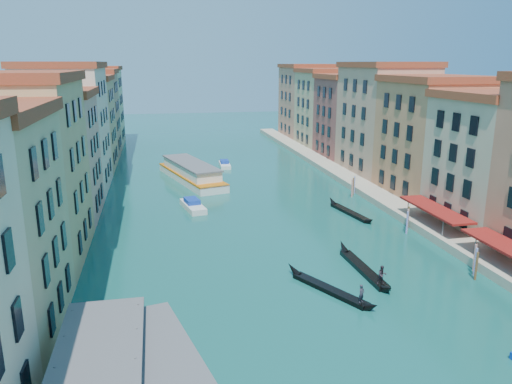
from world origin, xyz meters
TOP-DOWN VIEW (x-y plane):
  - left_bank_palazzos at (-26.00, 64.68)m, footprint 12.80×128.40m
  - right_bank_palazzos at (30.00, 65.00)m, footprint 12.80×128.40m
  - quay at (22.00, 65.00)m, footprint 4.00×140.00m
  - mooring_poles_right at (19.10, 28.80)m, footprint 1.44×54.24m
  - vaporetto_near at (-11.77, 12.85)m, footprint 8.32×19.05m
  - vaporetto_far at (-5.78, 73.65)m, footprint 11.07×23.29m
  - gondola_fore at (3.44, 25.28)m, footprint 6.18×10.74m
  - gondola_right at (8.48, 28.88)m, footprint 1.40×12.75m
  - gondola_far at (14.67, 48.57)m, footprint 2.98×11.77m
  - motorboat_mid at (-6.95, 55.38)m, footprint 3.56×7.39m
  - motorboat_far at (1.93, 84.87)m, footprint 2.28×6.44m

SIDE VIEW (x-z plane):
  - gondola_far at x=14.67m, z-range -0.49..1.18m
  - gondola_fore at x=3.44m, z-range -0.77..1.56m
  - gondola_right at x=8.48m, z-range -0.79..1.76m
  - quay at x=22.00m, z-range 0.00..1.00m
  - motorboat_far at x=1.93m, z-range -0.15..1.17m
  - motorboat_mid at x=-6.95m, z-range -0.16..1.31m
  - vaporetto_near at x=-11.77m, z-range -0.14..2.63m
  - mooring_poles_right at x=19.10m, z-range -0.30..2.90m
  - vaporetto_far at x=-5.78m, z-range -0.17..3.21m
  - left_bank_palazzos at x=-26.00m, z-range -0.79..20.21m
  - right_bank_palazzos at x=30.00m, z-range -0.75..20.25m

